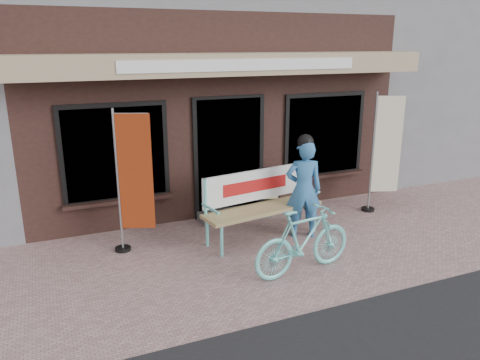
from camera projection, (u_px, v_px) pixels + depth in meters
name	position (u px, v px, depth m)	size (l,w,h in m)	color
ground	(278.00, 257.00, 7.01)	(70.00, 70.00, 0.00)	tan
storefront	(180.00, 47.00, 10.55)	(7.00, 6.77, 6.00)	black
neighbor_right_near	(445.00, 53.00, 14.26)	(10.00, 7.00, 5.60)	slate
bench	(259.00, 199.00, 7.58)	(2.09, 0.83, 1.10)	#6DD5D2
person	(304.00, 187.00, 7.55)	(0.68, 0.56, 1.71)	teal
bicycle	(304.00, 241.00, 6.42)	(0.45, 1.58, 0.95)	#6DD5D2
nobori_red	(133.00, 180.00, 6.92)	(0.64, 0.36, 2.20)	gray
nobori_cream	(384.00, 151.00, 8.64)	(0.66, 0.34, 2.25)	gray
menu_stand	(268.00, 189.00, 8.80)	(0.43, 0.21, 0.85)	black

